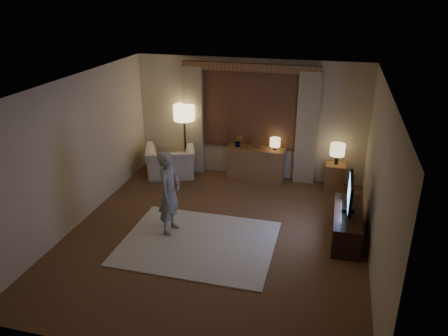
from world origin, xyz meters
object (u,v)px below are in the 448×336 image
(armchair, at_px, (171,161))
(tv_stand, at_px, (347,225))
(person, at_px, (169,193))
(side_table, at_px, (335,177))
(sideboard, at_px, (256,165))

(armchair, height_order, tv_stand, armchair)
(armchair, xyz_separation_m, person, (0.88, -2.28, 0.41))
(armchair, distance_m, side_table, 3.58)
(sideboard, bearing_deg, side_table, -1.69)
(armchair, xyz_separation_m, side_table, (3.57, 0.21, -0.06))
(side_table, distance_m, tv_stand, 1.96)
(armchair, relative_size, tv_stand, 0.75)
(sideboard, bearing_deg, armchair, -172.16)
(armchair, bearing_deg, sideboard, 166.69)
(sideboard, xyz_separation_m, person, (-1.00, -2.54, 0.41))
(side_table, xyz_separation_m, person, (-2.69, -2.49, 0.48))
(tv_stand, relative_size, person, 0.95)
(sideboard, relative_size, tv_stand, 0.86)
(tv_stand, distance_m, person, 3.03)
(side_table, relative_size, tv_stand, 0.40)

